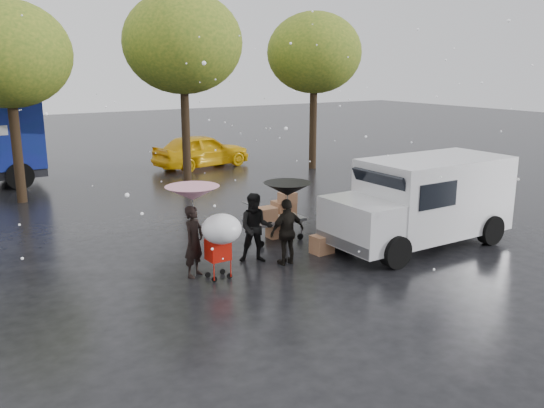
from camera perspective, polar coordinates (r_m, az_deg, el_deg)
ground at (r=12.93m, az=-0.22°, el=-6.63°), size 90.00×90.00×0.00m
person_pink at (r=12.49m, az=-7.73°, el=-3.70°), size 0.68×0.62×1.57m
person_middle at (r=13.27m, az=-1.62°, el=-2.39°), size 0.99×0.92×1.63m
person_black at (r=13.13m, az=1.52°, el=-2.78°), size 0.91×0.40×1.54m
umbrella_pink at (r=12.22m, az=-7.89°, el=1.06°), size 1.16×1.16×2.00m
umbrella_black at (r=12.88m, az=1.55°, el=1.47°), size 1.09×1.09×1.92m
vendor_cart at (r=14.95m, az=0.53°, el=-0.89°), size 1.52×0.80×1.27m
shopping_cart at (r=12.09m, az=-5.08°, el=-2.83°), size 0.84×0.84×1.46m
white_van at (r=14.97m, az=14.75°, el=0.39°), size 4.91×2.18×2.20m
box_ground_near at (r=14.08m, az=4.97°, el=-3.99°), size 0.52×0.43×0.45m
box_ground_far at (r=15.30m, az=0.41°, el=-2.67°), size 0.46×0.36×0.36m
yellow_taxi at (r=25.83m, az=-7.00°, el=5.28°), size 4.57×2.34×1.49m
tree_row at (r=21.14m, az=-16.44°, el=14.62°), size 21.60×4.40×7.12m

